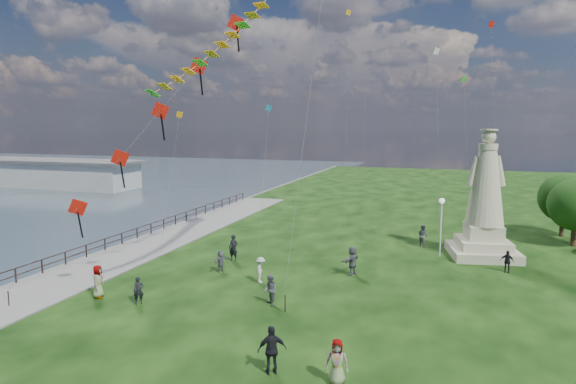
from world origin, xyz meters
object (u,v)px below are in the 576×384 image
(person_3, at_px, (272,350))
(person_5, at_px, (221,261))
(statue, at_px, (485,209))
(person_11, at_px, (352,261))
(person_2, at_px, (261,270))
(person_1, at_px, (270,290))
(person_4, at_px, (337,362))
(pier_pavilion, at_px, (54,173))
(person_10, at_px, (98,281))
(person_6, at_px, (233,248))
(person_0, at_px, (139,291))
(person_7, at_px, (423,235))
(lamppost, at_px, (441,215))
(person_9, at_px, (507,261))

(person_3, distance_m, person_5, 13.56)
(statue, xyz_separation_m, person_5, (-16.50, -9.38, -2.76))
(statue, xyz_separation_m, person_3, (-8.81, -20.54, -2.53))
(person_11, bearing_deg, person_2, -34.08)
(person_1, relative_size, person_4, 0.95)
(statue, relative_size, person_3, 4.80)
(person_4, relative_size, person_11, 0.93)
(person_2, bearing_deg, statue, -67.94)
(pier_pavilion, xyz_separation_m, person_10, (41.95, -40.27, -0.92))
(person_3, bearing_deg, person_6, -89.10)
(person_6, xyz_separation_m, person_11, (8.57, -0.57, 0.01))
(person_4, height_order, person_10, person_10)
(person_0, distance_m, person_1, 7.06)
(statue, distance_m, person_0, 24.30)
(person_10, bearing_deg, person_1, -95.67)
(person_6, distance_m, person_11, 8.59)
(pier_pavilion, xyz_separation_m, person_7, (58.52, -22.87, -0.95))
(pier_pavilion, xyz_separation_m, person_11, (54.60, -31.81, -0.90))
(pier_pavilion, height_order, person_2, pier_pavilion)
(person_3, xyz_separation_m, person_6, (-7.97, 13.76, -0.03))
(person_6, xyz_separation_m, person_10, (-4.08, -9.03, -0.01))
(person_6, bearing_deg, person_3, -55.92)
(person_1, relative_size, person_2, 1.05)
(lamppost, relative_size, person_11, 2.29)
(statue, relative_size, person_0, 6.22)
(person_3, height_order, person_9, person_3)
(person_11, bearing_deg, person_7, 179.08)
(person_2, xyz_separation_m, person_10, (-7.65, -5.20, 0.13))
(person_3, relative_size, person_10, 1.05)
(person_5, xyz_separation_m, person_9, (17.75, 5.73, 0.00))
(person_4, relative_size, person_6, 0.94)
(person_9, bearing_deg, person_3, -105.24)
(pier_pavilion, height_order, person_0, pier_pavilion)
(person_4, bearing_deg, lamppost, 70.60)
(person_2, relative_size, person_3, 0.82)
(person_5, bearing_deg, person_10, 163.98)
(person_0, bearing_deg, person_2, 6.57)
(person_2, bearing_deg, person_9, -81.00)
(person_3, distance_m, person_10, 12.94)
(pier_pavilion, relative_size, person_11, 15.97)
(person_0, bearing_deg, person_3, -67.10)
(person_4, bearing_deg, person_9, 56.19)
(lamppost, bearing_deg, person_7, 117.61)
(person_2, bearing_deg, person_1, -167.41)
(person_1, bearing_deg, person_2, 167.50)
(pier_pavilion, xyz_separation_m, person_1, (51.44, -38.36, -1.01))
(lamppost, bearing_deg, person_3, -106.65)
(person_0, relative_size, person_6, 0.80)
(person_3, xyz_separation_m, person_9, (10.07, 16.90, -0.23))
(lamppost, distance_m, person_10, 23.36)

